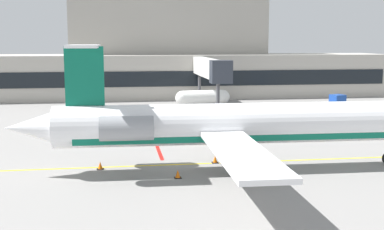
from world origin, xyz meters
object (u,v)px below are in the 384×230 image
object	(u,v)px
regional_jet	(244,124)
baggage_tug	(333,105)
fuel_tank	(203,98)
pushback_tractor	(336,118)
belt_loader	(121,121)

from	to	relation	value
regional_jet	baggage_tug	size ratio (longest dim) A/B	7.97
fuel_tank	regional_jet	bearing A→B (deg)	-94.79
regional_jet	pushback_tractor	distance (m)	20.02
fuel_tank	pushback_tractor	bearing A→B (deg)	-59.44
pushback_tractor	belt_loader	distance (m)	21.79
baggage_tug	belt_loader	bearing A→B (deg)	-164.86
belt_loader	fuel_tank	bearing A→B (deg)	54.46
belt_loader	regional_jet	bearing A→B (deg)	-64.66
fuel_tank	belt_loader	bearing A→B (deg)	-125.54
pushback_tractor	fuel_tank	distance (m)	20.95
baggage_tug	fuel_tank	world-z (taller)	baggage_tug
regional_jet	fuel_tank	xyz separation A→B (m)	(2.74, 32.76, -1.90)
regional_jet	pushback_tractor	world-z (taller)	regional_jet
regional_jet	belt_loader	xyz separation A→B (m)	(-8.24, 17.39, -2.33)
belt_loader	fuel_tank	world-z (taller)	fuel_tank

